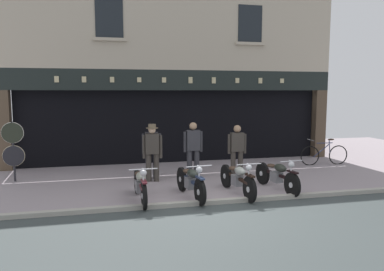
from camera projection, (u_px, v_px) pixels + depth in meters
ground at (234, 221)px, 7.51m from camera, size 23.80×22.00×0.18m
shop_facade at (168, 110)px, 14.99m from camera, size 12.10×4.42×6.81m
motorcycle_left at (140, 184)px, 8.67m from camera, size 0.62×1.92×0.89m
motorcycle_center_left at (191, 181)px, 8.95m from camera, size 0.62×1.92×0.91m
motorcycle_center at (237, 178)px, 9.23m from camera, size 0.62×2.05×0.91m
motorcycle_center_right at (277, 175)px, 9.61m from camera, size 0.62×1.98×0.90m
salesman_left at (152, 149)px, 10.88m from camera, size 0.56×0.26×1.58m
shopkeeper_center at (193, 148)px, 10.78m from camera, size 0.56×0.25×1.68m
salesman_right at (237, 149)px, 11.02m from camera, size 0.56×0.26×1.57m
assistant_far_right at (152, 150)px, 10.54m from camera, size 0.56×0.34×1.65m
tyre_sign_pole at (13, 145)px, 10.51m from camera, size 0.60×0.06×1.71m
advert_board_near at (254, 116)px, 14.17m from camera, size 0.69×0.03×0.98m
advert_board_far at (284, 115)px, 14.46m from camera, size 0.65×0.03×1.05m
leaning_bicycle at (324, 154)px, 13.02m from camera, size 1.74×0.50×0.94m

